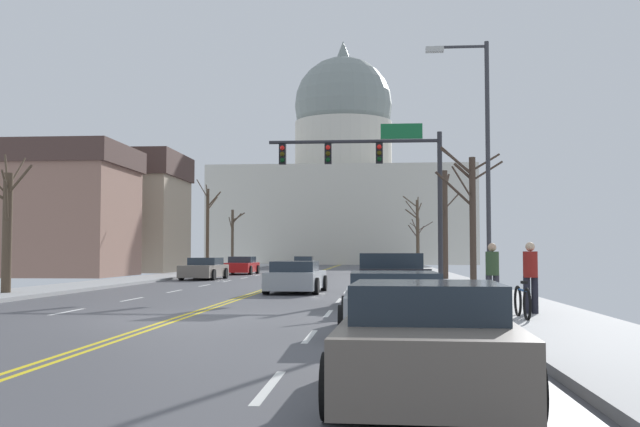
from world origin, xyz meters
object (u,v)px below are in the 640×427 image
Objects in this scene: signal_gantry at (379,168)px; sedan_oncoming_02 at (304,264)px; sedan_near_00 at (296,278)px; sedan_near_03 at (427,342)px; bicycle_parked at (522,302)px; sedan_oncoming_01 at (241,266)px; sedan_near_02 at (393,303)px; pickup_truck_near_01 at (391,282)px; pedestrian_00 at (492,272)px; street_lamp_right at (480,147)px; sedan_oncoming_00 at (204,269)px; pedestrian_01 at (530,274)px.

signal_gantry is 33.32m from sedan_oncoming_02.
sedan_near_03 reaches higher than sedan_near_00.
bicycle_parked is (9.86, -48.95, -0.09)m from sedan_oncoming_02.
sedan_near_03 is (0.47, -25.04, -4.83)m from signal_gantry.
sedan_near_03 is 45.72m from sedan_oncoming_01.
sedan_near_03 reaches higher than sedan_near_02.
sedan_oncoming_01 is (-10.31, 30.60, -0.10)m from pickup_truck_near_01.
sedan_near_00 is 2.55× the size of bicycle_parked.
sedan_oncoming_02 is at bearing 101.69° from pedestrian_00.
signal_gantry reaches higher than sedan_near_00.
bicycle_parked is at bearing -70.06° from sedan_oncoming_01.
street_lamp_right is 44.03m from sedan_oncoming_02.
bicycle_parked is at bearing -79.37° from signal_gantry.
sedan_oncoming_00 is 28.28m from pedestrian_01.
sedan_oncoming_00 is at bearing 124.31° from street_lamp_right.
street_lamp_right is 4.75× the size of pedestrian_01.
sedan_near_03 is 11.17m from pedestrian_00.
sedan_oncoming_02 is 2.81× the size of pedestrian_00.
sedan_oncoming_02 is 2.68× the size of bicycle_parked.
sedan_near_02 reaches higher than bicycle_parked.
street_lamp_right is at bearing -55.69° from sedan_oncoming_00.
sedan_oncoming_02 is at bearing 97.16° from sedan_near_03.
signal_gantry is 22.40m from sedan_oncoming_01.
sedan_oncoming_02 is at bearing 75.78° from sedan_oncoming_01.
sedan_oncoming_01 is (0.26, 10.33, 0.00)m from sedan_oncoming_00.
signal_gantry reaches higher than pickup_truck_near_01.
sedan_near_00 is 13.76m from bicycle_parked.
sedan_near_00 is (-3.29, -4.51, -4.84)m from signal_gantry.
sedan_oncoming_00 is at bearing 116.98° from sedan_near_00.
pickup_truck_near_01 is at bearing -80.76° from sedan_oncoming_02.
signal_gantry is at bearing -78.21° from sedan_oncoming_02.
street_lamp_right is at bearing -77.02° from sedan_oncoming_02.
street_lamp_right is 24.06m from sedan_oncoming_00.
pedestrian_01 reaches higher than sedan_oncoming_02.
street_lamp_right is 5.04m from pickup_truck_near_01.
street_lamp_right is at bearing 86.28° from pedestrian_00.
sedan_near_03 is at bearing -72.60° from sedan_oncoming_00.
sedan_near_00 is 0.95× the size of sedan_oncoming_02.
street_lamp_right reaches higher than sedan_near_03.
signal_gantry is 15.07m from pedestrian_00.
pickup_truck_near_01 is 3.25× the size of pedestrian_00.
pickup_truck_near_01 is 13.91m from sedan_near_03.
sedan_near_00 is at bearing 137.26° from street_lamp_right.
pickup_truck_near_01 is 43.98m from sedan_oncoming_02.
sedan_oncoming_01 is at bearing 103.21° from sedan_near_03.
sedan_near_00 is 2.67× the size of pedestrian_00.
pickup_truck_near_01 is (3.62, -6.63, 0.12)m from sedan_near_00.
signal_gantry is 12.10m from pickup_truck_near_01.
street_lamp_right reaches higher than sedan_oncoming_02.
bicycle_parked is at bearing 72.38° from sedan_near_03.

